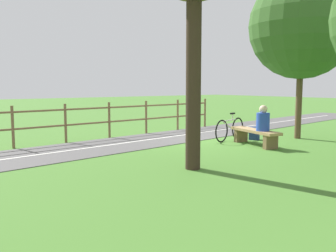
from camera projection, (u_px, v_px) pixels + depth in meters
ground_plane at (212, 139)px, 12.00m from camera, size 80.00×80.00×0.00m
paved_path at (90, 148)px, 10.26m from camera, size 6.40×36.06×0.02m
path_centre_line at (90, 148)px, 10.26m from camera, size 3.59×31.82×0.00m
bench at (255, 134)px, 10.75m from camera, size 1.95×0.89×0.47m
person_seated at (263, 120)px, 10.38m from camera, size 0.46×0.46×0.74m
bicycle at (230, 129)px, 11.66m from camera, size 0.43×1.70×0.90m
backpack at (254, 133)px, 11.87m from camera, size 0.39×0.37×0.42m
fence_roadside at (109, 117)px, 12.26m from camera, size 0.78×9.59×1.21m
tree_by_path at (302, 26)px, 11.78m from camera, size 3.43×3.43×5.40m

